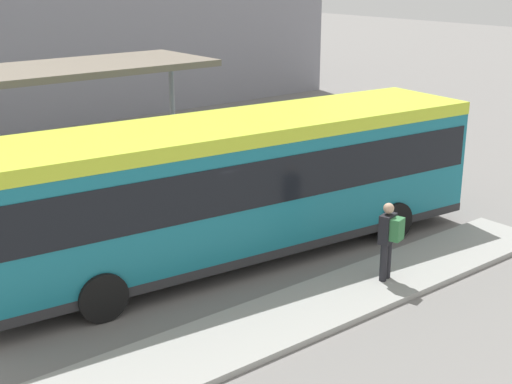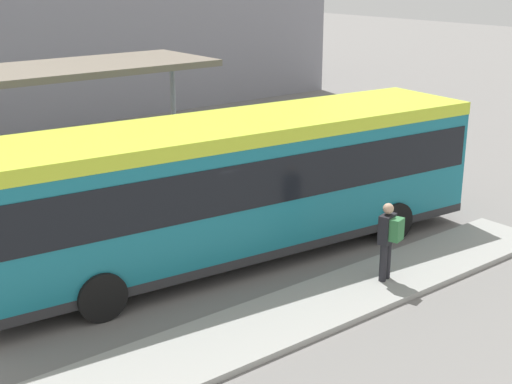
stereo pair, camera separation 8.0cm
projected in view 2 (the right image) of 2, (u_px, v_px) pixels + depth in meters
The scene contains 10 objects.
ground_plane at pixel (236, 256), 16.31m from camera, with size 120.00×120.00×0.00m, color slate.
curb_island at pixel (330, 301), 14.00m from camera, with size 12.62×1.80×0.12m.
city_bus at pixel (235, 179), 15.74m from camera, with size 12.13×3.74×3.16m.
pedestrian_waiting at pixel (389, 237), 14.50m from camera, with size 0.46×0.50×1.67m.
bicycle_blue at pixel (380, 151), 24.03m from camera, with size 0.48×1.63×0.71m.
bicycle_black at pixel (358, 148), 24.42m from camera, with size 0.48×1.56×0.67m.
bicycle_orange at pixel (349, 142), 25.11m from camera, with size 0.48×1.79×0.77m.
bicycle_white at pixel (328, 140), 25.49m from camera, with size 0.48×1.69×0.73m.
station_shelter at pixel (44, 73), 18.48m from camera, with size 9.13×3.17×3.82m.
potted_planter_near_shelter at pixel (68, 216), 16.90m from camera, with size 0.85×0.85×1.29m.
Camera 2 is at (-9.01, -12.10, 6.39)m, focal length 50.00 mm.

